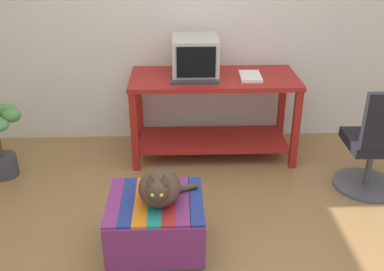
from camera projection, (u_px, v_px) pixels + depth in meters
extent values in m
cube|color=silver|center=(187.00, 4.00, 4.04)|extent=(8.00, 0.10, 2.60)
cube|color=maroon|center=(134.00, 133.00, 3.78)|extent=(0.06, 0.06, 0.72)
cube|color=maroon|center=(296.00, 130.00, 3.82)|extent=(0.06, 0.06, 0.72)
cube|color=maroon|center=(282.00, 106.00, 4.33)|extent=(0.06, 0.06, 0.72)
cube|color=maroon|center=(139.00, 107.00, 4.29)|extent=(0.06, 0.06, 0.72)
cube|color=maroon|center=(213.00, 139.00, 4.15)|extent=(1.34, 0.55, 0.02)
cube|color=maroon|center=(214.00, 78.00, 3.89)|extent=(1.46, 0.65, 0.04)
cube|color=#BCB7A8|center=(195.00, 73.00, 3.92)|extent=(0.28, 0.30, 0.02)
cube|color=#BCB7A8|center=(195.00, 56.00, 3.86)|extent=(0.39, 0.43, 0.33)
cube|color=black|center=(196.00, 62.00, 3.66)|extent=(0.32, 0.01, 0.26)
cube|color=#333338|center=(195.00, 81.00, 3.74)|extent=(0.40, 0.15, 0.02)
cube|color=white|center=(250.00, 76.00, 3.84)|extent=(0.19, 0.30, 0.03)
cube|color=#4C4238|center=(156.00, 226.00, 2.90)|extent=(0.58, 0.51, 0.38)
cube|color=#7A2D6B|center=(155.00, 250.00, 2.63)|extent=(0.61, 0.01, 0.30)
cube|color=#7A2D6B|center=(114.00, 202.00, 2.80)|extent=(0.09, 0.55, 0.02)
cube|color=navy|center=(128.00, 201.00, 2.81)|extent=(0.09, 0.55, 0.02)
cube|color=orange|center=(142.00, 201.00, 2.81)|extent=(0.09, 0.55, 0.02)
cube|color=#1E897A|center=(155.00, 201.00, 2.81)|extent=(0.09, 0.55, 0.02)
cube|color=#AD2323|center=(169.00, 201.00, 2.81)|extent=(0.09, 0.55, 0.02)
cube|color=#7A2D6B|center=(183.00, 200.00, 2.82)|extent=(0.09, 0.55, 0.02)
cube|color=navy|center=(196.00, 200.00, 2.82)|extent=(0.09, 0.55, 0.02)
ellipsoid|color=#473323|center=(160.00, 187.00, 2.75)|extent=(0.28, 0.34, 0.20)
sphere|color=#473323|center=(158.00, 191.00, 2.62)|extent=(0.14, 0.14, 0.14)
cylinder|color=#473323|center=(178.00, 190.00, 2.87)|extent=(0.26, 0.14, 0.04)
cone|color=#473323|center=(150.00, 178.00, 2.58)|extent=(0.06, 0.06, 0.07)
cone|color=#473323|center=(164.00, 178.00, 2.58)|extent=(0.06, 0.06, 0.07)
sphere|color=#C6D151|center=(153.00, 195.00, 2.55)|extent=(0.02, 0.02, 0.02)
sphere|color=#C6D151|center=(161.00, 195.00, 2.55)|extent=(0.02, 0.02, 0.02)
cylinder|color=#3D3D42|center=(4.00, 166.00, 3.80)|extent=(0.22, 0.22, 0.19)
cylinder|color=brown|center=(0.00, 147.00, 3.73)|extent=(0.03, 0.03, 0.16)
ellipsoid|color=#4C8E42|center=(12.00, 115.00, 3.63)|extent=(0.15, 0.14, 0.12)
ellipsoid|color=#4C8E42|center=(6.00, 111.00, 3.72)|extent=(0.19, 0.10, 0.13)
ellipsoid|color=#4C8E42|center=(0.00, 125.00, 3.55)|extent=(0.13, 0.16, 0.09)
cylinder|color=#4C4C51|center=(365.00, 185.00, 3.68)|extent=(0.52, 0.52, 0.03)
cylinder|color=#4C4C51|center=(369.00, 165.00, 3.60)|extent=(0.05, 0.05, 0.34)
cube|color=black|center=(374.00, 142.00, 3.50)|extent=(0.43, 0.43, 0.08)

